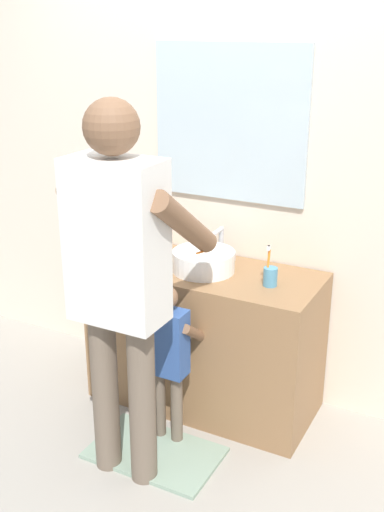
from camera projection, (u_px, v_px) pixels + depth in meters
name	position (u px, v px, depth m)	size (l,w,h in m)	color
ground_plane	(179.00, 427.00, 3.35)	(14.00, 14.00, 0.00)	#9E998E
back_wall	(232.00, 155.00, 3.38)	(4.40, 0.10, 2.70)	beige
vanity_cabinet	(205.00, 337.00, 3.45)	(1.23, 0.54, 0.80)	olive
sink_basin	(204.00, 261.00, 3.28)	(0.33, 0.33, 0.11)	white
faucet	(220.00, 245.00, 3.44)	(0.18, 0.14, 0.18)	#B7BABF
toothbrush_cup	(270.00, 275.00, 3.10)	(0.07, 0.07, 0.21)	#4C8EB2
bath_mat	(155.00, 453.00, 3.14)	(0.64, 0.40, 0.02)	gray
child_toddler	(168.00, 351.00, 3.08)	(0.26, 0.27, 0.86)	#6B5B4C
adult_parent	(120.00, 265.00, 2.67)	(0.54, 0.57, 1.76)	#6B5B4C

